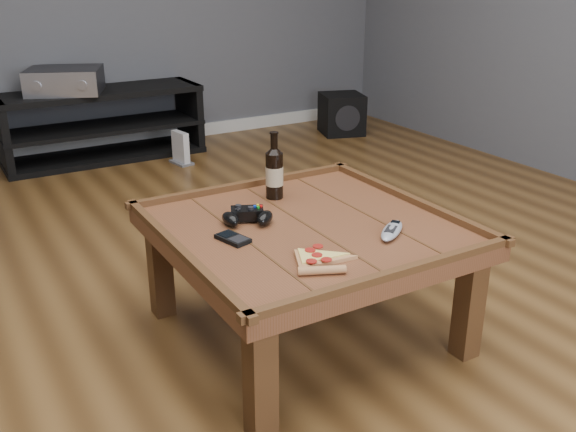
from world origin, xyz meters
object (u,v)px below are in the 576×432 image
media_console (103,125)px  smartphone (233,238)px  game_console (181,149)px  subwoofer (342,114)px  beer_bottle (274,172)px  av_receiver (65,81)px  game_controller (247,216)px  pizza_slice (318,260)px  remote_control (392,230)px  coffee_table (306,240)px

media_console → smartphone: 2.76m
game_console → subwoofer: bearing=-4.3°
media_console → smartphone: (-0.29, -2.74, 0.21)m
game_console → beer_bottle: bearing=-110.1°
game_console → av_receiver: bearing=138.6°
game_controller → pizza_slice: bearing=-59.6°
av_receiver → game_controller: bearing=-66.0°
subwoofer → game_console: size_ratio=1.79×
beer_bottle → subwoofer: bearing=49.4°
smartphone → subwoofer: size_ratio=0.33×
beer_bottle → game_controller: 0.30m
pizza_slice → smartphone: size_ratio=2.26×
game_console → pizza_slice: bearing=-111.5°
remote_control → game_console: remote_control is taller
game_console → media_console: bearing=126.6°
media_console → game_console: bearing=-43.9°
beer_bottle → subwoofer: size_ratio=0.66×
pizza_slice → smartphone: bearing=142.4°
media_console → remote_control: (0.21, -2.97, 0.22)m
coffee_table → remote_control: size_ratio=5.39×
subwoofer → smartphone: bearing=-113.6°
game_controller → game_console: bearing=99.6°
smartphone → av_receiver: bearing=73.5°
game_console → game_controller: bearing=-114.6°
game_controller → game_console: size_ratio=0.85×
smartphone → av_receiver: size_ratio=0.23×
av_receiver → subwoofer: bearing=15.8°
remote_control → subwoofer: (1.69, 2.70, -0.30)m
remote_control → av_receiver: av_receiver is taller
subwoofer → beer_bottle: bearing=-112.6°
subwoofer → av_receiver: bearing=-169.1°
remote_control → subwoofer: bearing=110.4°
pizza_slice → smartphone: pizza_slice is taller
av_receiver → game_console: (0.65, -0.40, -0.48)m
beer_bottle → smartphone: 0.46m
pizza_slice → remote_control: size_ratio=1.61×
pizza_slice → remote_control: 0.35m
coffee_table → remote_control: (0.21, -0.22, 0.07)m
beer_bottle → game_console: size_ratio=1.18×
game_controller → remote_control: bearing=-17.3°
coffee_table → subwoofer: (1.90, 2.48, -0.23)m
pizza_slice → coffee_table: bearing=88.5°
coffee_table → remote_control: 0.32m
media_console → pizza_slice: size_ratio=4.56×
media_console → smartphone: size_ratio=10.29×
game_controller → pizza_slice: (0.04, -0.41, -0.02)m
pizza_slice → subwoofer: size_ratio=0.74×
beer_bottle → subwoofer: beer_bottle is taller
smartphone → remote_control: (0.50, -0.23, 0.01)m
pizza_slice → subwoofer: bearing=77.7°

